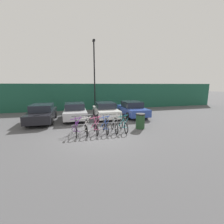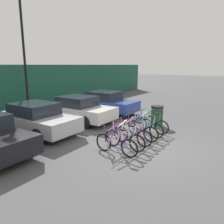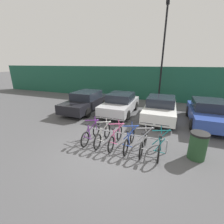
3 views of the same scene
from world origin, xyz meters
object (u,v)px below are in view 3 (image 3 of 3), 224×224
at_px(bicycle_purple, 91,133).
at_px(bicycle_blue, 129,140).
at_px(trash_bin, 198,146).
at_px(bicycle_pink, 116,138).
at_px(bicycle_teal, 160,146).
at_px(car_silver, 120,104).
at_px(bicycle_silver, 144,143).
at_px(bicycle_white, 103,135).
at_px(car_black, 86,101).
at_px(car_white, 160,108).
at_px(car_blue, 208,113).
at_px(lamp_post, 163,52).
at_px(bike_rack, 124,135).

relative_size(bicycle_purple, bicycle_blue, 1.00).
bearing_deg(trash_bin, bicycle_pink, -175.62).
distance_m(bicycle_teal, car_silver, 5.20).
bearing_deg(bicycle_purple, bicycle_silver, -3.51).
xyz_separation_m(bicycle_white, car_silver, (-0.58, 4.26, 0.31)).
bearing_deg(bicycle_purple, car_silver, 86.57).
distance_m(bicycle_white, car_black, 5.13).
relative_size(car_black, car_silver, 1.12).
distance_m(bicycle_purple, bicycle_blue, 1.77).
relative_size(bicycle_purple, bicycle_teal, 1.00).
bearing_deg(bicycle_blue, bicycle_silver, -3.80).
relative_size(bicycle_silver, car_white, 0.43).
bearing_deg(car_white, bicycle_blue, -102.30).
bearing_deg(car_blue, lamp_post, 127.93).
xyz_separation_m(bicycle_purple, bicycle_blue, (1.77, 0.00, 0.00)).
distance_m(bike_rack, bicycle_purple, 1.49).
distance_m(bicycle_white, bicycle_silver, 1.77).
height_order(bicycle_pink, car_white, car_white).
distance_m(bicycle_teal, lamp_post, 8.86).
relative_size(bike_rack, car_black, 0.77).
distance_m(car_black, car_blue, 7.83).
distance_m(bicycle_blue, car_black, 5.94).
bearing_deg(bicycle_pink, car_blue, 45.17).
xyz_separation_m(bicycle_pink, bicycle_blue, (0.60, 0.00, 0.00)).
bearing_deg(bicycle_silver, bike_rack, 171.02).
height_order(bicycle_teal, car_silver, car_silver).
distance_m(bicycle_pink, lamp_post, 8.91).
bearing_deg(bicycle_silver, car_silver, 119.70).
bearing_deg(bike_rack, car_white, 73.37).
height_order(bicycle_blue, lamp_post, lamp_post).
height_order(bike_rack, bicycle_pink, bicycle_pink).
xyz_separation_m(bicycle_teal, car_silver, (-2.97, 4.26, 0.31)).
bearing_deg(bicycle_silver, car_blue, 55.80).
relative_size(bike_rack, bicycle_teal, 2.05).
bearing_deg(bike_rack, bicycle_teal, -5.73).
height_order(bicycle_pink, trash_bin, bicycle_pink).
relative_size(car_silver, car_blue, 0.99).
bearing_deg(car_silver, trash_bin, -43.31).
bearing_deg(bicycle_blue, bicycle_teal, -3.80).
height_order(bike_rack, car_blue, car_blue).
relative_size(car_black, lamp_post, 0.59).
bearing_deg(bicycle_teal, car_silver, 127.70).
bearing_deg(bicycle_blue, bike_rack, 148.82).
bearing_deg(car_blue, bicycle_silver, -124.97).
height_order(bicycle_silver, lamp_post, lamp_post).
height_order(lamp_post, trash_bin, lamp_post).
relative_size(car_black, trash_bin, 4.41).
height_order(bicycle_blue, bicycle_teal, same).
bearing_deg(lamp_post, bike_rack, -95.79).
bearing_deg(bicycle_blue, car_black, 133.37).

